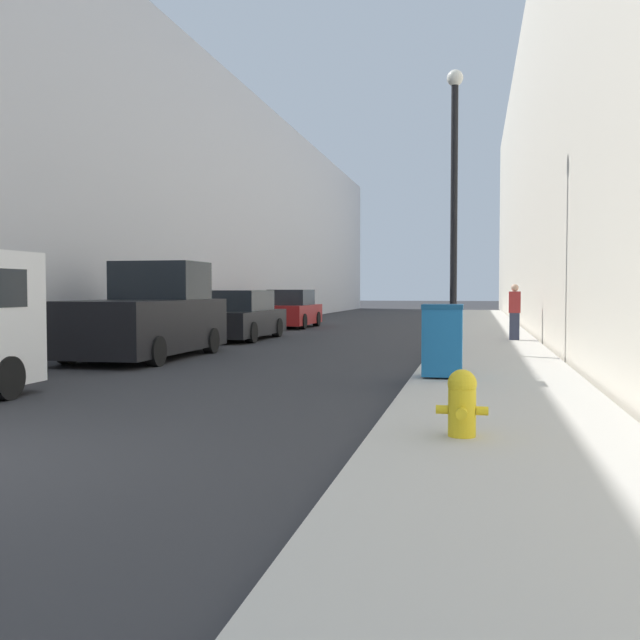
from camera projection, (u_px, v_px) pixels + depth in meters
name	position (u px, v px, depth m)	size (l,w,h in m)	color
sidewalk_right	(487.00, 338.00, 22.65)	(2.83, 60.00, 0.13)	#B7B2A8
building_left_glass	(134.00, 213.00, 33.70)	(12.00, 60.00, 10.45)	#BCBCC1
fire_hydrant	(462.00, 401.00, 7.13)	(0.52, 0.40, 0.67)	yellow
trash_bin	(442.00, 340.00, 11.93)	(0.67, 0.68, 1.23)	#19609E
lamppost	(454.00, 201.00, 16.51)	(0.38, 0.38, 6.54)	black
pickup_truck	(148.00, 317.00, 16.76)	(2.27, 5.14, 2.29)	black
parked_sedan_near	(239.00, 317.00, 22.94)	(1.99, 4.77, 1.59)	black
parked_sedan_far	(291.00, 310.00, 30.19)	(1.85, 4.26, 1.61)	maroon
pedestrian_on_sidewalk	(515.00, 312.00, 20.87)	(0.33, 0.22, 1.64)	#2D3347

